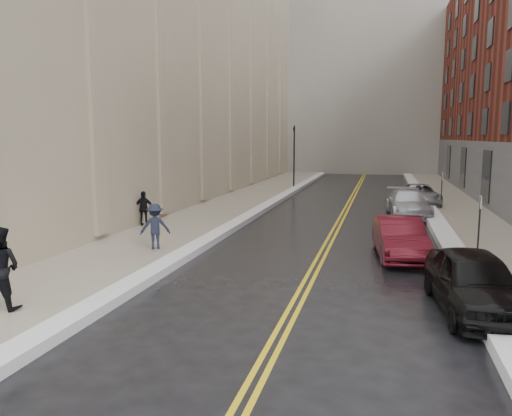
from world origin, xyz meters
The scene contains 18 objects.
ground centered at (0.00, 0.00, 0.00)m, with size 160.00×160.00×0.00m, color black.
sidewalk_left centered at (-4.50, 16.00, 0.07)m, with size 4.00×64.00×0.15m, color gray.
sidewalk_right centered at (9.00, 16.00, 0.07)m, with size 3.00×64.00×0.15m, color gray.
lane_stripe_a centered at (2.38, 16.00, 0.00)m, with size 0.12×64.00×0.01m, color gold.
lane_stripe_b centered at (2.62, 16.00, 0.00)m, with size 0.12×64.00×0.01m, color gold.
snow_ridge_left centered at (-2.20, 16.00, 0.13)m, with size 0.70×60.80×0.26m, color silver.
snow_ridge_right centered at (7.15, 16.00, 0.15)m, with size 0.85×60.80×0.30m, color silver.
tower_far_right centered at (14.00, 66.00, 22.00)m, with size 22.00×18.00×44.00m, color slate.
traffic_signal centered at (-2.60, 30.00, 3.08)m, with size 0.18×0.15×5.20m.
parking_sign_near centered at (7.90, 8.00, 1.36)m, with size 0.06×0.35×2.23m.
parking_sign_far centered at (7.90, 20.00, 1.36)m, with size 0.06×0.35×2.23m.
car_black centered at (6.80, 1.98, 0.77)m, with size 1.82×4.52×1.54m, color black.
car_maroon centered at (5.20, 7.37, 0.72)m, with size 1.53×4.39×1.45m, color #4E0D17.
car_silver_near centered at (5.91, 17.06, 0.72)m, with size 2.03×4.99×1.45m, color #B4B7BC.
car_silver_far centered at (6.80, 21.87, 0.67)m, with size 2.23×4.84×1.34m, color #999BA1.
pedestrian_a centered at (-4.25, -1.00, 1.16)m, with size 0.99×0.77×2.03m, color black.
pedestrian_b centered at (-3.55, 5.93, 0.99)m, with size 1.09×0.63×1.69m, color black.
pedestrian_c centered at (-6.20, 10.29, 0.96)m, with size 0.95×0.40×1.62m, color black.
Camera 1 is at (4.55, -10.71, 4.26)m, focal length 35.00 mm.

